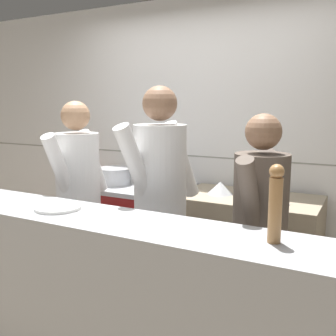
{
  "coord_description": "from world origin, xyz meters",
  "views": [
    {
      "loc": [
        1.43,
        -1.88,
        1.64
      ],
      "look_at": [
        0.03,
        0.76,
        1.15
      ],
      "focal_mm": 42.0,
      "sensor_mm": 36.0,
      "label": 1
    }
  ],
  "objects_px": {
    "stock_pot": "(115,175)",
    "chef_line": "(259,232)",
    "mixing_bowl_steel": "(220,188)",
    "chef_sous": "(160,201)",
    "oven_range": "(139,232)",
    "chef_head_cook": "(79,197)",
    "chefs_knife": "(259,201)",
    "pepper_mill": "(275,202)",
    "plated_dish_main": "(58,207)",
    "sauce_pot": "(156,177)"
  },
  "relations": [
    {
      "from": "stock_pot",
      "to": "pepper_mill",
      "type": "relative_size",
      "value": 0.89
    },
    {
      "from": "chefs_knife",
      "to": "pepper_mill",
      "type": "xyz_separation_m",
      "value": [
        0.37,
        -1.17,
        0.3
      ]
    },
    {
      "from": "oven_range",
      "to": "chef_head_cook",
      "type": "bearing_deg",
      "value": -99.04
    },
    {
      "from": "sauce_pot",
      "to": "chef_sous",
      "type": "bearing_deg",
      "value": -58.22
    },
    {
      "from": "oven_range",
      "to": "chefs_knife",
      "type": "bearing_deg",
      "value": -6.55
    },
    {
      "from": "chef_sous",
      "to": "chef_head_cook",
      "type": "bearing_deg",
      "value": -164.75
    },
    {
      "from": "oven_range",
      "to": "mixing_bowl_steel",
      "type": "xyz_separation_m",
      "value": [
        0.8,
        -0.02,
        0.51
      ]
    },
    {
      "from": "chefs_knife",
      "to": "chef_sous",
      "type": "relative_size",
      "value": 0.21
    },
    {
      "from": "chefs_knife",
      "to": "chef_line",
      "type": "height_order",
      "value": "chef_line"
    },
    {
      "from": "sauce_pot",
      "to": "chef_sous",
      "type": "xyz_separation_m",
      "value": [
        0.44,
        -0.72,
        -0.01
      ]
    },
    {
      "from": "sauce_pot",
      "to": "chef_head_cook",
      "type": "relative_size",
      "value": 0.21
    },
    {
      "from": "pepper_mill",
      "to": "chef_line",
      "type": "bearing_deg",
      "value": 110.57
    },
    {
      "from": "pepper_mill",
      "to": "stock_pot",
      "type": "bearing_deg",
      "value": 144.62
    },
    {
      "from": "oven_range",
      "to": "chef_head_cook",
      "type": "distance_m",
      "value": 0.85
    },
    {
      "from": "oven_range",
      "to": "chef_line",
      "type": "relative_size",
      "value": 0.57
    },
    {
      "from": "sauce_pot",
      "to": "stock_pot",
      "type": "bearing_deg",
      "value": -171.98
    },
    {
      "from": "sauce_pot",
      "to": "chef_head_cook",
      "type": "xyz_separation_m",
      "value": [
        -0.29,
        -0.7,
        -0.07
      ]
    },
    {
      "from": "oven_range",
      "to": "chef_sous",
      "type": "distance_m",
      "value": 1.09
    },
    {
      "from": "plated_dish_main",
      "to": "oven_range",
      "type": "bearing_deg",
      "value": 101.88
    },
    {
      "from": "chef_head_cook",
      "to": "pepper_mill",
      "type": "bearing_deg",
      "value": -23.29
    },
    {
      "from": "plated_dish_main",
      "to": "chef_line",
      "type": "xyz_separation_m",
      "value": [
        1.05,
        0.56,
        -0.16
      ]
    },
    {
      "from": "plated_dish_main",
      "to": "chef_line",
      "type": "relative_size",
      "value": 0.17
    },
    {
      "from": "plated_dish_main",
      "to": "pepper_mill",
      "type": "relative_size",
      "value": 0.77
    },
    {
      "from": "oven_range",
      "to": "stock_pot",
      "type": "height_order",
      "value": "stock_pot"
    },
    {
      "from": "oven_range",
      "to": "plated_dish_main",
      "type": "xyz_separation_m",
      "value": [
        0.28,
        -1.33,
        0.59
      ]
    },
    {
      "from": "sauce_pot",
      "to": "pepper_mill",
      "type": "bearing_deg",
      "value": -44.01
    },
    {
      "from": "sauce_pot",
      "to": "mixing_bowl_steel",
      "type": "xyz_separation_m",
      "value": [
        0.62,
        -0.03,
        -0.03
      ]
    },
    {
      "from": "stock_pot",
      "to": "chefs_knife",
      "type": "xyz_separation_m",
      "value": [
        1.39,
        -0.08,
        -0.07
      ]
    },
    {
      "from": "oven_range",
      "to": "chef_sous",
      "type": "relative_size",
      "value": 0.51
    },
    {
      "from": "stock_pot",
      "to": "sauce_pot",
      "type": "height_order",
      "value": "sauce_pot"
    },
    {
      "from": "pepper_mill",
      "to": "chef_sous",
      "type": "xyz_separation_m",
      "value": [
        -0.91,
        0.59,
        -0.24
      ]
    },
    {
      "from": "stock_pot",
      "to": "chefs_knife",
      "type": "distance_m",
      "value": 1.39
    },
    {
      "from": "stock_pot",
      "to": "mixing_bowl_steel",
      "type": "bearing_deg",
      "value": 1.73
    },
    {
      "from": "oven_range",
      "to": "chef_head_cook",
      "type": "xyz_separation_m",
      "value": [
        -0.11,
        -0.7,
        0.48
      ]
    },
    {
      "from": "sauce_pot",
      "to": "chefs_knife",
      "type": "xyz_separation_m",
      "value": [
        0.98,
        -0.14,
        -0.08
      ]
    },
    {
      "from": "sauce_pot",
      "to": "pepper_mill",
      "type": "distance_m",
      "value": 1.89
    },
    {
      "from": "oven_range",
      "to": "pepper_mill",
      "type": "height_order",
      "value": "pepper_mill"
    },
    {
      "from": "pepper_mill",
      "to": "plated_dish_main",
      "type": "bearing_deg",
      "value": -178.77
    },
    {
      "from": "plated_dish_main",
      "to": "chef_sous",
      "type": "xyz_separation_m",
      "value": [
        0.35,
        0.62,
        -0.06
      ]
    },
    {
      "from": "oven_range",
      "to": "chefs_knife",
      "type": "distance_m",
      "value": 1.26
    },
    {
      "from": "oven_range",
      "to": "chefs_knife",
      "type": "relative_size",
      "value": 2.41
    },
    {
      "from": "chef_sous",
      "to": "sauce_pot",
      "type": "bearing_deg",
      "value": 138.21
    },
    {
      "from": "chef_head_cook",
      "to": "chef_line",
      "type": "bearing_deg",
      "value": -5.77
    },
    {
      "from": "stock_pot",
      "to": "chef_line",
      "type": "relative_size",
      "value": 0.2
    },
    {
      "from": "chef_head_cook",
      "to": "chef_line",
      "type": "height_order",
      "value": "chef_head_cook"
    },
    {
      "from": "mixing_bowl_steel",
      "to": "chef_sous",
      "type": "distance_m",
      "value": 0.72
    },
    {
      "from": "plated_dish_main",
      "to": "pepper_mill",
      "type": "bearing_deg",
      "value": 1.23
    },
    {
      "from": "stock_pot",
      "to": "mixing_bowl_steel",
      "type": "relative_size",
      "value": 1.49
    },
    {
      "from": "stock_pot",
      "to": "sauce_pot",
      "type": "distance_m",
      "value": 0.41
    },
    {
      "from": "pepper_mill",
      "to": "chef_line",
      "type": "relative_size",
      "value": 0.22
    }
  ]
}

